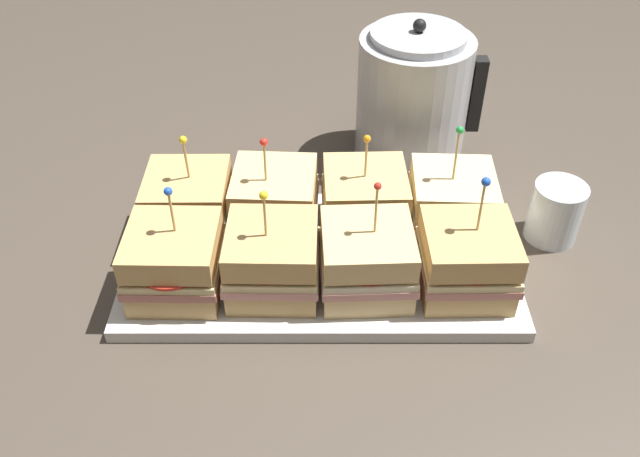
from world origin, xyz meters
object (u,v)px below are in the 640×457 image
(sandwich_front_far_right, at_px, (467,260))
(sandwich_back_center_left, at_px, (275,202))
(sandwich_front_center_right, at_px, (367,261))
(sandwich_back_far_right, at_px, (452,202))
(sandwich_back_far_left, at_px, (189,203))
(serving_platter, at_px, (320,260))
(drinking_glass, at_px, (555,212))
(kettle_steel, at_px, (413,98))
(sandwich_front_far_left, at_px, (175,262))
(sandwich_front_center_left, at_px, (273,260))
(sandwich_back_center_right, at_px, (365,202))

(sandwich_front_far_right, xyz_separation_m, sandwich_back_center_left, (-0.25, 0.12, 0.00))
(sandwich_front_center_right, relative_size, sandwich_back_far_right, 0.98)
(sandwich_back_center_left, bearing_deg, sandwich_back_far_left, 179.77)
(serving_platter, height_order, drinking_glass, drinking_glass)
(kettle_steel, bearing_deg, drinking_glass, -49.10)
(sandwich_front_far_left, bearing_deg, sandwich_front_center_right, 0.64)
(serving_platter, distance_m, sandwich_front_center_left, 0.10)
(sandwich_back_far_right, bearing_deg, serving_platter, -161.47)
(sandwich_front_far_left, xyz_separation_m, sandwich_front_far_right, (0.37, 0.00, -0.00))
(sandwich_front_far_left, relative_size, sandwich_front_center_right, 0.95)
(serving_platter, bearing_deg, sandwich_back_center_left, 136.17)
(serving_platter, xyz_separation_m, sandwich_front_far_right, (0.18, -0.06, 0.05))
(sandwich_front_center_left, xyz_separation_m, sandwich_back_far_left, (-0.12, 0.12, -0.00))
(serving_platter, xyz_separation_m, sandwich_front_far_left, (-0.18, -0.06, 0.05))
(sandwich_front_far_left, height_order, sandwich_back_center_left, same)
(serving_platter, height_order, sandwich_back_far_right, sandwich_back_far_right)
(sandwich_back_center_right, distance_m, drinking_glass, 0.27)
(sandwich_back_far_right, distance_m, kettle_steel, 0.22)
(sandwich_back_center_left, height_order, drinking_glass, sandwich_back_center_left)
(sandwich_back_center_left, bearing_deg, sandwich_front_far_right, -25.77)
(drinking_glass, bearing_deg, sandwich_back_center_left, -179.70)
(sandwich_front_center_right, xyz_separation_m, sandwich_back_center_right, (0.00, 0.12, 0.00))
(sandwich_front_center_left, relative_size, sandwich_front_center_right, 0.96)
(sandwich_front_far_left, bearing_deg, sandwich_front_far_right, 0.55)
(kettle_steel, relative_size, drinking_glass, 2.69)
(sandwich_back_far_left, bearing_deg, sandwich_back_center_right, -0.22)
(sandwich_front_center_left, height_order, sandwich_back_far_right, sandwich_back_far_right)
(sandwich_front_far_right, bearing_deg, kettle_steel, 96.15)
(serving_platter, height_order, sandwich_back_center_left, sandwich_back_center_left)
(sandwich_front_center_right, relative_size, sandwich_back_center_right, 1.05)
(serving_platter, height_order, sandwich_front_far_right, sandwich_front_far_right)
(sandwich_front_far_left, relative_size, sandwich_back_far_left, 1.02)
(sandwich_front_far_right, relative_size, sandwich_back_center_right, 1.07)
(sandwich_back_center_left, distance_m, sandwich_back_center_right, 0.12)
(sandwich_back_far_left, distance_m, sandwich_back_center_left, 0.12)
(sandwich_back_center_right, xyz_separation_m, sandwich_back_far_right, (0.12, 0.00, -0.00))
(sandwich_back_center_right, relative_size, sandwich_back_far_right, 0.93)
(serving_platter, xyz_separation_m, drinking_glass, (0.33, 0.06, 0.03))
(sandwich_back_far_right, bearing_deg, sandwich_front_center_left, -153.64)
(sandwich_front_center_left, height_order, sandwich_front_center_right, sandwich_front_center_right)
(sandwich_back_far_right, bearing_deg, kettle_steel, 99.38)
(sandwich_back_far_left, height_order, sandwich_back_center_left, sandwich_back_center_left)
(sandwich_back_far_left, bearing_deg, drinking_glass, 0.18)
(sandwich_front_center_right, bearing_deg, sandwich_back_far_right, 44.16)
(sandwich_front_far_left, height_order, sandwich_back_far_right, sandwich_back_far_right)
(sandwich_back_far_left, height_order, kettle_steel, kettle_steel)
(sandwich_front_far_left, distance_m, drinking_glass, 0.53)
(sandwich_back_far_left, xyz_separation_m, sandwich_back_center_left, (0.12, -0.00, 0.00))
(sandwich_front_far_left, height_order, sandwich_back_center_right, same)
(sandwich_back_center_right, bearing_deg, sandwich_back_far_left, 179.78)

